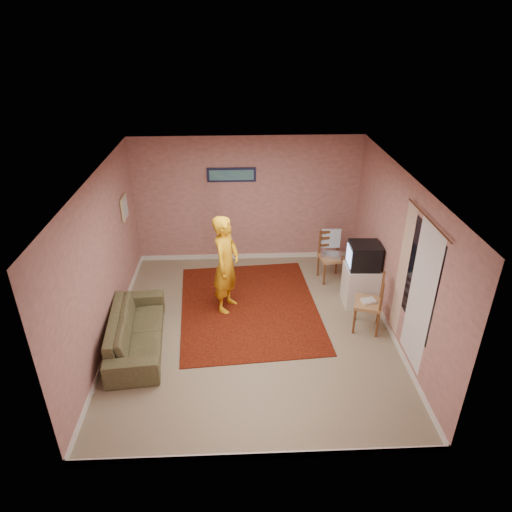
{
  "coord_description": "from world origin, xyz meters",
  "views": [
    {
      "loc": [
        -0.21,
        -6.09,
        4.59
      ],
      "look_at": [
        0.09,
        0.6,
        1.05
      ],
      "focal_mm": 32.0,
      "sensor_mm": 36.0,
      "label": 1
    }
  ],
  "objects_px": {
    "crt_tv": "(364,256)",
    "sofa": "(136,330)",
    "person": "(226,264)",
    "tv_cabinet": "(360,285)",
    "chair_b": "(369,297)",
    "chair_a": "(332,252)"
  },
  "relations": [
    {
      "from": "crt_tv",
      "to": "chair_b",
      "type": "relative_size",
      "value": 0.96
    },
    {
      "from": "crt_tv",
      "to": "sofa",
      "type": "xyz_separation_m",
      "value": [
        -3.74,
        -1.04,
        -0.66
      ]
    },
    {
      "from": "chair_b",
      "to": "person",
      "type": "relative_size",
      "value": 0.32
    },
    {
      "from": "person",
      "to": "chair_b",
      "type": "bearing_deg",
      "value": -84.91
    },
    {
      "from": "chair_b",
      "to": "chair_a",
      "type": "bearing_deg",
      "value": -151.73
    },
    {
      "from": "chair_b",
      "to": "person",
      "type": "height_order",
      "value": "person"
    },
    {
      "from": "tv_cabinet",
      "to": "sofa",
      "type": "xyz_separation_m",
      "value": [
        -3.75,
        -1.04,
        -0.08
      ]
    },
    {
      "from": "tv_cabinet",
      "to": "crt_tv",
      "type": "height_order",
      "value": "crt_tv"
    },
    {
      "from": "chair_b",
      "to": "person",
      "type": "bearing_deg",
      "value": -89.07
    },
    {
      "from": "sofa",
      "to": "person",
      "type": "distance_m",
      "value": 1.8
    },
    {
      "from": "chair_a",
      "to": "sofa",
      "type": "xyz_separation_m",
      "value": [
        -3.38,
        -1.88,
        -0.31
      ]
    },
    {
      "from": "crt_tv",
      "to": "sofa",
      "type": "height_order",
      "value": "crt_tv"
    },
    {
      "from": "tv_cabinet",
      "to": "person",
      "type": "distance_m",
      "value": 2.42
    },
    {
      "from": "chair_b",
      "to": "sofa",
      "type": "bearing_deg",
      "value": -67.67
    },
    {
      "from": "person",
      "to": "tv_cabinet",
      "type": "bearing_deg",
      "value": -66.4
    },
    {
      "from": "tv_cabinet",
      "to": "person",
      "type": "height_order",
      "value": "person"
    },
    {
      "from": "tv_cabinet",
      "to": "person",
      "type": "bearing_deg",
      "value": -178.54
    },
    {
      "from": "chair_b",
      "to": "person",
      "type": "xyz_separation_m",
      "value": [
        -2.28,
        0.7,
        0.26
      ]
    },
    {
      "from": "tv_cabinet",
      "to": "chair_a",
      "type": "distance_m",
      "value": 0.94
    },
    {
      "from": "crt_tv",
      "to": "sofa",
      "type": "distance_m",
      "value": 3.94
    },
    {
      "from": "tv_cabinet",
      "to": "chair_a",
      "type": "bearing_deg",
      "value": 113.63
    },
    {
      "from": "tv_cabinet",
      "to": "sofa",
      "type": "height_order",
      "value": "tv_cabinet"
    }
  ]
}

